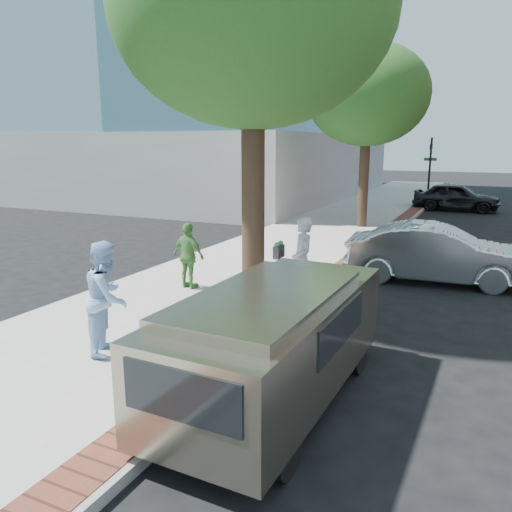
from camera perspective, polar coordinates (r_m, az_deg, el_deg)
The scene contains 16 objects.
ground at distance 9.84m, azimuth -1.96°, elevation -7.88°, with size 120.00×120.00×0.00m, color black.
sidewalk at distance 17.50m, azimuth 5.67°, elevation 1.50°, with size 5.00×60.00×0.15m, color #9E9991.
brick_strip at distance 16.89m, azimuth 12.72°, elevation 1.12°, with size 0.60×60.00×0.01m, color brown.
curb at distance 16.84m, azimuth 13.86°, elevation 0.74°, with size 0.10×60.00×0.15m, color gray.
office_tower at distance 35.79m, azimuth -4.82°, elevation 26.48°, with size 18.00×22.00×24.00m, color slate.
office_base at distance 34.79m, azimuth -4.51°, elevation 10.27°, with size 18.20×22.20×4.00m, color gray.
signal_near at distance 30.39m, azimuth 19.26°, elevation 9.74°, with size 0.70×0.15×3.80m.
tree_near at distance 11.51m, azimuth -0.36°, elevation 26.36°, with size 6.00×6.00×8.51m.
tree_far at distance 20.81m, azimuth 12.63°, elevation 17.49°, with size 4.80×4.80×7.14m.
parking_meter at distance 9.70m, azimuth 2.61°, elevation -0.74°, with size 0.12×0.32×1.47m.
person_gray at distance 10.35m, azimuth 5.29°, elevation -0.62°, with size 0.68×0.45×1.86m, color #B6B6BB.
person_officer at distance 8.34m, azimuth -16.63°, elevation -4.53°, with size 0.89×0.69×1.83m, color #94BAE5.
person_green at distance 11.66m, azimuth -7.71°, elevation 0.03°, with size 0.91×0.38×1.55m, color #4F9041.
sedan_silver at distance 13.42m, azimuth 19.98°, elevation 0.24°, with size 1.56×4.49×1.48m, color silver.
bg_car at distance 28.38m, azimuth 21.90°, elevation 6.29°, with size 1.73×4.29×1.46m, color black.
van at distance 6.88m, azimuth 2.73°, elevation -9.16°, with size 1.82×4.51×1.64m.
Camera 1 is at (4.23, -8.18, 3.46)m, focal length 35.00 mm.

